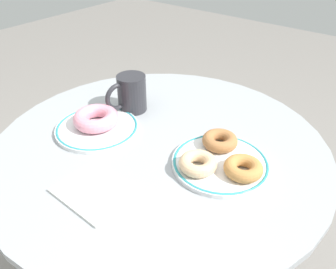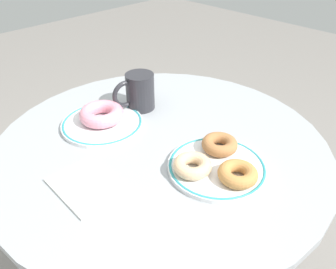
% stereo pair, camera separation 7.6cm
% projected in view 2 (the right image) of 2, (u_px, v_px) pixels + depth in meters
% --- Properties ---
extents(cafe_table, '(0.78, 0.78, 0.73)m').
position_uv_depth(cafe_table, '(162.00, 215.00, 0.93)').
color(cafe_table, '#999EA3').
rests_on(cafe_table, ground).
extents(plate_left, '(0.20, 0.20, 0.01)m').
position_uv_depth(plate_left, '(102.00, 123.00, 0.85)').
color(plate_left, white).
rests_on(plate_left, cafe_table).
extents(plate_right, '(0.21, 0.21, 0.01)m').
position_uv_depth(plate_right, '(217.00, 167.00, 0.71)').
color(plate_right, white).
rests_on(plate_right, cafe_table).
extents(donut_pink_frosted, '(0.16, 0.16, 0.03)m').
position_uv_depth(donut_pink_frosted, '(102.00, 114.00, 0.84)').
color(donut_pink_frosted, pink).
rests_on(donut_pink_frosted, plate_left).
extents(donut_old_fashioned, '(0.11, 0.11, 0.03)m').
position_uv_depth(donut_old_fashioned, '(238.00, 174.00, 0.66)').
color(donut_old_fashioned, '#BC7F42').
rests_on(donut_old_fashioned, plate_right).
extents(donut_cinnamon, '(0.08, 0.08, 0.03)m').
position_uv_depth(donut_cinnamon, '(220.00, 144.00, 0.74)').
color(donut_cinnamon, '#A36B3D').
rests_on(donut_cinnamon, plate_right).
extents(donut_glazed, '(0.11, 0.11, 0.03)m').
position_uv_depth(donut_glazed, '(192.00, 165.00, 0.68)').
color(donut_glazed, '#E0B789').
rests_on(donut_glazed, plate_right).
extents(paper_napkin, '(0.15, 0.11, 0.01)m').
position_uv_depth(paper_napkin, '(85.00, 186.00, 0.66)').
color(paper_napkin, white).
rests_on(paper_napkin, cafe_table).
extents(coffee_mug, '(0.08, 0.12, 0.10)m').
position_uv_depth(coffee_mug, '(139.00, 92.00, 0.90)').
color(coffee_mug, '#28282D').
rests_on(coffee_mug, cafe_table).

